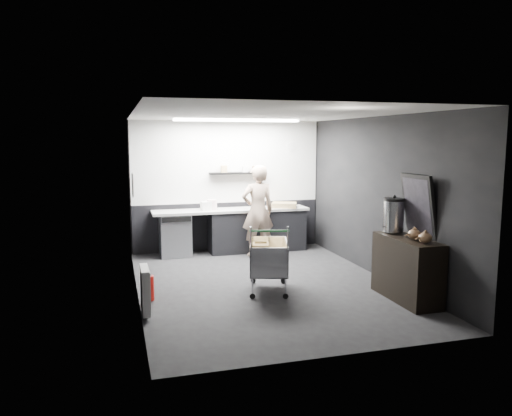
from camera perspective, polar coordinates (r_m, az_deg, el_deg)
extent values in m
plane|color=black|center=(8.11, 1.09, -8.76)|extent=(5.50, 5.50, 0.00)
plane|color=beige|center=(7.78, 1.14, 10.66)|extent=(5.50, 5.50, 0.00)
plane|color=black|center=(10.48, -3.29, 2.56)|extent=(5.50, 0.00, 5.50)
plane|color=black|center=(5.29, 9.85, -2.85)|extent=(5.50, 0.00, 5.50)
plane|color=black|center=(7.50, -13.66, 0.21)|extent=(0.00, 5.50, 5.50)
plane|color=black|center=(8.63, 13.93, 1.18)|extent=(0.00, 5.50, 5.50)
cube|color=silver|center=(10.42, -3.28, 5.29)|extent=(3.95, 0.02, 1.70)
cube|color=black|center=(10.57, -3.23, -2.04)|extent=(3.95, 0.02, 1.00)
cube|color=black|center=(10.37, -2.06, 4.01)|extent=(1.20, 0.22, 0.04)
cylinder|color=silver|center=(10.80, 4.04, 6.96)|extent=(0.20, 0.03, 0.20)
cube|color=white|center=(8.77, -13.92, 2.60)|extent=(0.02, 0.30, 0.40)
cube|color=red|center=(8.76, -13.90, 3.06)|extent=(0.02, 0.22, 0.10)
cube|color=silver|center=(6.83, -12.56, -9.10)|extent=(0.10, 0.50, 0.60)
cube|color=white|center=(9.56, -2.15, 9.97)|extent=(2.40, 0.20, 0.04)
cube|color=black|center=(10.42, 0.11, -2.59)|extent=(2.00, 0.56, 0.85)
cube|color=#AEADA9|center=(10.21, -2.86, -0.26)|extent=(3.20, 0.60, 0.05)
cube|color=#9EA0A5|center=(10.10, -9.22, -3.04)|extent=(0.60, 0.58, 0.85)
cube|color=black|center=(9.74, -9.06, -1.32)|extent=(0.56, 0.02, 0.10)
imported|color=beige|center=(9.88, 0.19, -0.32)|extent=(0.69, 0.47, 1.82)
cube|color=silver|center=(7.72, 1.46, -7.16)|extent=(0.79, 1.00, 0.02)
cube|color=silver|center=(7.59, -0.51, -5.70)|extent=(0.27, 0.84, 0.46)
cube|color=silver|center=(7.75, 3.40, -5.43)|extent=(0.27, 0.84, 0.46)
cube|color=silver|center=(7.27, 2.47, -6.31)|extent=(0.55, 0.18, 0.46)
cube|color=silver|center=(8.07, 0.55, -4.88)|extent=(0.55, 0.18, 0.46)
cylinder|color=silver|center=(7.33, 0.55, -9.16)|extent=(0.02, 0.02, 0.31)
cylinder|color=silver|center=(7.48, 4.17, -8.84)|extent=(0.02, 0.02, 0.31)
cylinder|color=silver|center=(8.06, -1.06, -7.56)|extent=(0.02, 0.02, 0.31)
cylinder|color=silver|center=(8.20, 2.25, -7.31)|extent=(0.02, 0.02, 0.31)
cylinder|color=#25883F|center=(7.11, 2.64, -2.61)|extent=(0.55, 0.19, 0.03)
cube|color=olive|center=(7.73, 0.36, -5.56)|extent=(0.32, 0.37, 0.39)
cube|color=olive|center=(7.61, 2.78, -5.96)|extent=(0.30, 0.34, 0.35)
cylinder|color=black|center=(7.37, 0.55, -10.15)|extent=(0.09, 0.05, 0.08)
cylinder|color=black|center=(8.10, -1.06, -8.47)|extent=(0.09, 0.05, 0.08)
cylinder|color=black|center=(7.52, 4.16, -9.81)|extent=(0.09, 0.05, 0.08)
cylinder|color=black|center=(8.23, 2.25, -8.21)|extent=(0.09, 0.05, 0.08)
cube|color=black|center=(7.59, 16.85, -6.69)|extent=(0.46, 1.22, 0.92)
cylinder|color=silver|center=(7.79, 15.45, -0.92)|extent=(0.31, 0.31, 0.47)
cylinder|color=black|center=(7.75, 15.52, 0.94)|extent=(0.31, 0.31, 0.04)
sphere|color=black|center=(7.75, 15.53, 1.24)|extent=(0.05, 0.05, 0.05)
ellipsoid|color=brown|center=(7.35, 17.66, -2.89)|extent=(0.18, 0.18, 0.15)
ellipsoid|color=brown|center=(7.14, 18.78, -3.24)|extent=(0.18, 0.18, 0.15)
cube|color=black|center=(7.56, 18.12, 0.28)|extent=(0.21, 0.71, 0.91)
cube|color=black|center=(7.55, 17.97, 0.27)|extent=(0.15, 0.61, 0.78)
cylinder|color=red|center=(7.41, -12.09, -8.93)|extent=(0.13, 0.13, 0.36)
cone|color=black|center=(7.36, -12.13, -7.43)|extent=(0.09, 0.09, 0.05)
cylinder|color=black|center=(7.35, -12.14, -7.16)|extent=(0.03, 0.03, 0.05)
cube|color=#A28756|center=(10.46, 3.23, 0.35)|extent=(0.61, 0.55, 0.10)
cylinder|color=silver|center=(10.11, -5.07, 0.37)|extent=(0.21, 0.21, 0.21)
cube|color=silver|center=(10.04, -5.72, 0.23)|extent=(0.21, 0.17, 0.18)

